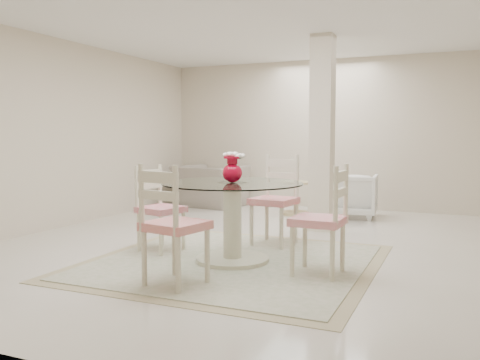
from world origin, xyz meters
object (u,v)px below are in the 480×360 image
at_px(dining_chair_south, 170,216).
at_px(recliner_taupe, 210,186).
at_px(red_vase, 232,168).
at_px(dining_chair_north, 277,193).
at_px(column, 322,134).
at_px(dining_chair_east, 326,212).
at_px(dining_chair_west, 157,202).
at_px(dining_table, 232,222).
at_px(side_table, 296,199).
at_px(armchair_white, 352,195).

height_order(dining_chair_south, recliner_taupe, dining_chair_south).
height_order(red_vase, dining_chair_north, dining_chair_north).
relative_size(column, dining_chair_east, 2.33).
height_order(dining_chair_north, recliner_taupe, dining_chair_north).
bearing_deg(dining_chair_west, dining_table, -83.63).
bearing_deg(red_vase, dining_chair_east, -7.19).
bearing_deg(dining_chair_south, red_vase, -86.51).
relative_size(dining_chair_north, side_table, 2.17).
bearing_deg(dining_table, dining_chair_north, 82.63).
bearing_deg(dining_chair_north, dining_table, -90.18).
bearing_deg(column, recliner_taupe, 148.60).
relative_size(column, armchair_white, 3.45).
xyz_separation_m(dining_chair_west, dining_chair_south, (0.87, -1.16, 0.06)).
relative_size(armchair_white, side_table, 1.41).
height_order(dining_chair_west, recliner_taupe, dining_chair_west).
xyz_separation_m(dining_chair_west, side_table, (0.66, 3.25, -0.31)).
relative_size(dining_chair_west, recliner_taupe, 0.93).
height_order(red_vase, side_table, red_vase).
bearing_deg(side_table, armchair_white, 6.71).
height_order(column, dining_chair_north, column).
relative_size(column, dining_chair_south, 2.27).
distance_m(dining_chair_east, side_table, 3.79).
bearing_deg(dining_chair_south, column, -87.98).
bearing_deg(dining_chair_east, dining_chair_west, -95.52).
xyz_separation_m(dining_table, dining_chair_south, (-0.14, -1.02, 0.20)).
distance_m(dining_chair_west, armchair_white, 3.72).
xyz_separation_m(dining_chair_east, armchair_white, (-0.44, 3.62, -0.26)).
xyz_separation_m(red_vase, dining_chair_east, (1.02, -0.13, -0.38)).
bearing_deg(side_table, column, -58.56).
xyz_separation_m(dining_chair_north, side_table, (-0.48, 2.37, -0.38)).
bearing_deg(red_vase, armchair_white, 80.70).
bearing_deg(side_table, dining_chair_east, -68.81).
xyz_separation_m(dining_chair_east, recliner_taupe, (-3.15, 3.86, -0.23)).
bearing_deg(dining_table, column, 80.20).
distance_m(dining_chair_north, recliner_taupe, 3.54).
bearing_deg(red_vase, dining_chair_west, 172.35).
height_order(column, armchair_white, column).
bearing_deg(dining_table, side_table, 95.82).
bearing_deg(recliner_taupe, dining_chair_east, 137.79).
height_order(dining_table, dining_chair_west, dining_chair_west).
height_order(dining_table, dining_chair_north, dining_chair_north).
bearing_deg(armchair_white, dining_chair_west, 59.91).
bearing_deg(column, dining_chair_south, -99.13).
bearing_deg(column, dining_table, -99.80).
xyz_separation_m(dining_chair_east, dining_chair_west, (-2.03, 0.26, -0.04)).
distance_m(dining_table, recliner_taupe, 4.30).
relative_size(dining_table, armchair_white, 1.86).
distance_m(dining_chair_east, dining_chair_south, 1.46).
distance_m(column, red_vase, 2.26).
bearing_deg(red_vase, side_table, 95.83).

